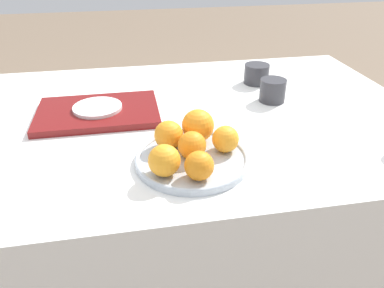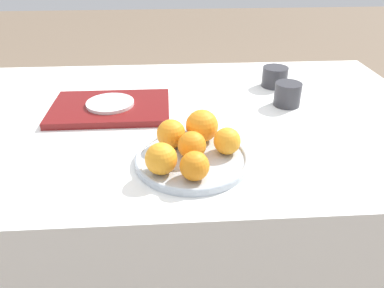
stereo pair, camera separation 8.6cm
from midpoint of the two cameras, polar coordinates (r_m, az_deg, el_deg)
name	(u,v)px [view 1 (the left image)]	position (r m, az deg, el deg)	size (l,w,h in m)	color
ground_plane	(182,288)	(1.61, -3.16, -21.19)	(12.00, 12.00, 0.00)	#7A6651
table	(181,214)	(1.33, -3.63, -10.71)	(1.47, 0.95, 0.77)	white
fruit_platter	(192,159)	(0.88, -2.80, -2.36)	(0.27, 0.27, 0.02)	#B2BCC6
orange_0	(164,161)	(0.81, -7.29, -2.61)	(0.07, 0.07, 0.07)	orange
orange_1	(192,145)	(0.86, -2.86, -0.30)	(0.07, 0.07, 0.07)	orange
orange_2	(226,139)	(0.89, 2.39, 0.69)	(0.06, 0.06, 0.06)	orange
orange_3	(198,125)	(0.93, -1.72, 2.78)	(0.08, 0.08, 0.08)	orange
orange_4	(199,166)	(0.79, -2.02, -3.43)	(0.06, 0.06, 0.06)	orange
orange_5	(169,135)	(0.90, -6.30, 1.30)	(0.07, 0.07, 0.07)	orange
serving_tray	(98,112)	(1.15, -16.22, 4.63)	(0.35, 0.24, 0.02)	maroon
side_plate	(97,107)	(1.14, -16.33, 5.31)	(0.14, 0.14, 0.01)	white
cup_0	(273,90)	(1.21, 10.21, 8.00)	(0.08, 0.08, 0.07)	#333338
cup_1	(257,74)	(1.36, 8.00, 10.50)	(0.09, 0.09, 0.07)	#333338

